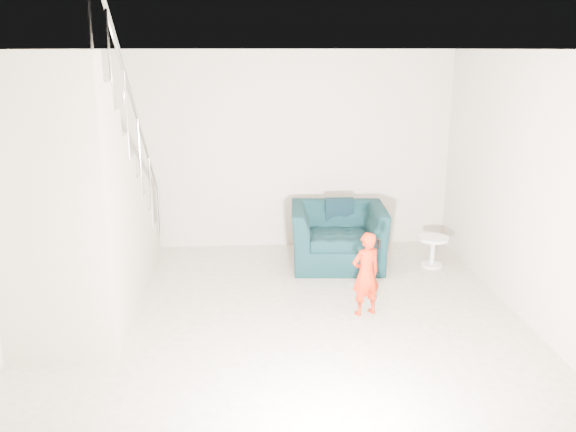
% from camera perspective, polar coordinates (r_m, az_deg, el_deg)
% --- Properties ---
extents(floor, '(5.50, 5.50, 0.00)m').
position_cam_1_polar(floor, '(6.16, -0.64, -10.68)').
color(floor, gray).
rests_on(floor, ground).
extents(ceiling, '(5.50, 5.50, 0.00)m').
position_cam_1_polar(ceiling, '(5.53, -0.72, 15.33)').
color(ceiling, silver).
rests_on(ceiling, back_wall).
extents(back_wall, '(5.00, 0.00, 5.00)m').
position_cam_1_polar(back_wall, '(8.39, -1.76, 6.10)').
color(back_wall, '#BAAA97').
rests_on(back_wall, floor).
extents(front_wall, '(5.00, 0.00, 5.00)m').
position_cam_1_polar(front_wall, '(3.10, 2.30, -10.60)').
color(front_wall, '#BAAA97').
rests_on(front_wall, floor).
extents(left_wall, '(0.00, 5.50, 5.50)m').
position_cam_1_polar(left_wall, '(6.09, -24.88, 1.08)').
color(left_wall, '#BAAA97').
rests_on(left_wall, floor).
extents(right_wall, '(0.00, 5.50, 5.50)m').
position_cam_1_polar(right_wall, '(6.34, 22.51, 1.86)').
color(right_wall, '#BAAA97').
rests_on(right_wall, floor).
extents(armchair, '(1.26, 1.12, 0.77)m').
position_cam_1_polar(armchair, '(7.84, 4.68, -1.86)').
color(armchair, black).
rests_on(armchair, floor).
extents(toddler, '(0.38, 0.32, 0.90)m').
position_cam_1_polar(toddler, '(6.40, 7.30, -5.38)').
color(toddler, '#AE2505').
rests_on(toddler, floor).
extents(side_table, '(0.39, 0.39, 0.39)m').
position_cam_1_polar(side_table, '(8.00, 13.38, -2.80)').
color(side_table, silver).
rests_on(side_table, floor).
extents(staircase, '(1.02, 3.03, 3.62)m').
position_cam_1_polar(staircase, '(6.54, -18.72, -1.03)').
color(staircase, '#ADA089').
rests_on(staircase, floor).
extents(cushion, '(0.38, 0.18, 0.37)m').
position_cam_1_polar(cushion, '(8.09, 4.79, 0.45)').
color(cushion, black).
rests_on(cushion, armchair).
extents(throw, '(0.05, 0.46, 0.51)m').
position_cam_1_polar(throw, '(7.74, 0.93, -1.27)').
color(throw, black).
rests_on(throw, armchair).
extents(phone, '(0.03, 0.05, 0.10)m').
position_cam_1_polar(phone, '(6.29, 8.48, -2.59)').
color(phone, black).
rests_on(phone, toddler).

